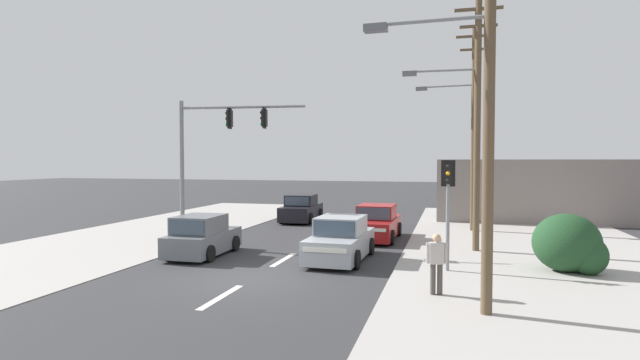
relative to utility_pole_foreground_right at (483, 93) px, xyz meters
The scene contains 18 objects.
ground_plane 8.39m from the utility_pole_foreground_right, 164.17° to the left, with size 140.00×140.00×0.00m, color #303033.
lane_dash_near 8.19m from the utility_pole_foreground_right, behind, with size 0.20×2.40×0.01m, color silver.
lane_dash_mid 9.50m from the utility_pole_foreground_right, 143.13° to the left, with size 0.20×2.40×0.01m, color silver.
lane_dash_far 12.79m from the utility_pole_foreground_right, 123.21° to the left, with size 0.20×2.40×0.01m, color silver.
kerb_right_verge 6.85m from the utility_pole_foreground_right, 56.08° to the left, with size 10.00×44.00×0.02m, color #A39E99.
kerb_left_verge 16.81m from the utility_pole_foreground_right, 158.69° to the left, with size 8.00×40.00×0.02m, color #A39E99.
utility_pole_foreground_right is the anchor object (origin of this frame).
utility_pole_midground_right 8.37m from the utility_pole_foreground_right, 88.85° to the left, with size 3.78×0.39×9.82m.
utility_pole_background_right 14.19m from the utility_pole_foreground_right, 88.82° to the left, with size 3.78×0.54×10.16m.
traffic_signal_mast 12.22m from the utility_pole_foreground_right, 146.54° to the left, with size 5.27×0.65×6.00m.
pedestal_signal_right_kerb 5.21m from the utility_pole_foreground_right, 99.73° to the left, with size 0.44×0.29×3.56m.
roadside_bush 7.35m from the utility_pole_foreground_right, 60.14° to the left, with size 2.17×1.86×1.86m.
shopfront_wall_far 18.69m from the utility_pole_foreground_right, 75.62° to the left, with size 12.00×1.00×3.60m, color gray.
sedan_receding_far 8.19m from the utility_pole_foreground_right, 129.98° to the left, with size 1.98×4.28×1.56m.
sedan_crossing_left 18.74m from the utility_pole_foreground_right, 119.86° to the left, with size 2.03×4.31×1.56m.
sedan_kerbside_parked 11.82m from the utility_pole_foreground_right, 110.66° to the left, with size 1.94×4.26×1.56m.
hatchback_oncoming_near 11.59m from the utility_pole_foreground_right, 153.47° to the left, with size 1.85×3.68×1.53m.
pedestrian_at_kerb 4.50m from the utility_pole_foreground_right, 126.04° to the left, with size 0.55×0.28×1.63m.
Camera 1 is at (5.73, -13.75, 3.55)m, focal length 28.00 mm.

